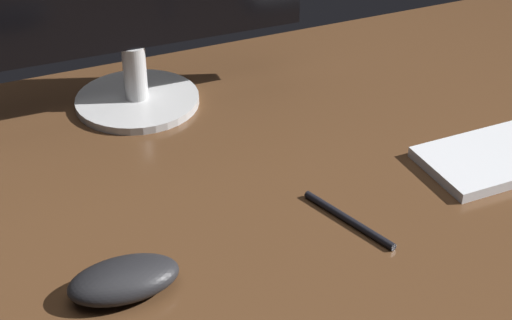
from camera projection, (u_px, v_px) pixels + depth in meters
desk at (293, 187)px, 104.18cm from camera, size 140.00×84.00×2.00cm
computer_mouse at (124, 280)px, 85.22cm from camera, size 12.15×7.05×3.49cm
pen at (348, 220)px, 96.06cm from camera, size 5.28×13.53×0.89cm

